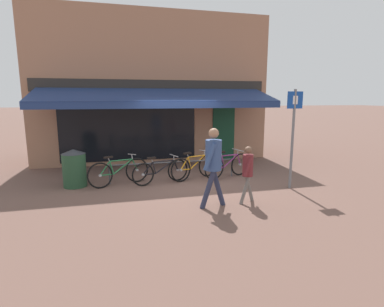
# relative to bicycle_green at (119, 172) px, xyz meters

# --- Properties ---
(ground_plane) EXTENTS (160.00, 160.00, 0.00)m
(ground_plane) POSITION_rel_bicycle_green_xyz_m (1.89, -0.39, -0.38)
(ground_plane) COLOR brown
(shop_front) EXTENTS (8.90, 4.91, 5.57)m
(shop_front) POSITION_rel_bicycle_green_xyz_m (1.42, 4.17, 2.39)
(shop_front) COLOR #9E7056
(shop_front) RESTS_ON ground_plane
(bike_rack_rail) EXTENTS (3.82, 0.04, 0.57)m
(bike_rack_rail) POSITION_rel_bicycle_green_xyz_m (1.59, 0.12, 0.10)
(bike_rack_rail) COLOR #47494F
(bike_rack_rail) RESTS_ON ground_plane
(bicycle_green) EXTENTS (1.73, 0.84, 0.87)m
(bicycle_green) POSITION_rel_bicycle_green_xyz_m (0.00, 0.00, 0.00)
(bicycle_green) COLOR black
(bicycle_green) RESTS_ON ground_plane
(bicycle_black) EXTENTS (1.70, 0.65, 0.80)m
(bicycle_black) POSITION_rel_bicycle_green_xyz_m (1.17, -0.14, -0.02)
(bicycle_black) COLOR black
(bicycle_black) RESTS_ON ground_plane
(bicycle_orange) EXTENTS (1.63, 0.80, 0.85)m
(bicycle_orange) POSITION_rel_bicycle_green_xyz_m (2.23, 0.08, -0.00)
(bicycle_orange) COLOR black
(bicycle_orange) RESTS_ON ground_plane
(bicycle_purple) EXTENTS (1.66, 0.67, 0.85)m
(bicycle_purple) POSITION_rel_bicycle_green_xyz_m (3.26, 0.00, 0.00)
(bicycle_purple) COLOR black
(bicycle_purple) RESTS_ON ground_plane
(pedestrian_adult) EXTENTS (0.66, 0.48, 1.81)m
(pedestrian_adult) POSITION_rel_bicycle_green_xyz_m (2.04, -2.30, 0.72)
(pedestrian_adult) COLOR #282D47
(pedestrian_adult) RESTS_ON ground_plane
(pedestrian_child) EXTENTS (0.44, 0.42, 1.35)m
(pedestrian_child) POSITION_rel_bicycle_green_xyz_m (2.91, -2.23, 0.45)
(pedestrian_child) COLOR slate
(pedestrian_child) RESTS_ON ground_plane
(litter_bin) EXTENTS (0.64, 0.64, 1.05)m
(litter_bin) POSITION_rel_bicycle_green_xyz_m (-1.19, 0.13, 0.15)
(litter_bin) COLOR #23472D
(litter_bin) RESTS_ON ground_plane
(parking_sign) EXTENTS (0.44, 0.07, 2.66)m
(parking_sign) POSITION_rel_bicycle_green_xyz_m (4.54, -1.45, 1.24)
(parking_sign) COLOR slate
(parking_sign) RESTS_ON ground_plane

